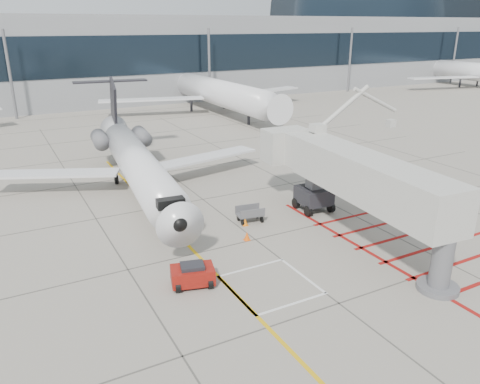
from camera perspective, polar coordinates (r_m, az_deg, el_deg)
ground_plane at (r=26.14m, az=6.31°, el=-9.11°), size 260.00×260.00×0.00m
regional_jet at (r=34.80m, az=-11.89°, el=4.77°), size 26.11×31.45×7.63m
jet_bridge at (r=28.54m, az=15.22°, el=0.64°), size 9.86×18.43×7.12m
pushback_tug at (r=24.19m, az=-5.80°, el=-9.92°), size 2.44×1.87×1.26m
baggage_cart at (r=31.47m, az=1.22°, el=-2.69°), size 1.89×1.35×1.10m
ground_power_unit at (r=35.55m, az=16.68°, el=-0.37°), size 2.31×1.60×1.68m
cone_nose at (r=28.94m, az=0.85°, el=-5.39°), size 0.39×0.39×0.55m
cone_side at (r=30.99m, az=0.62°, el=-3.63°), size 0.39×0.39×0.54m
terminal_building at (r=91.86m, az=-14.05°, el=15.73°), size 180.00×28.00×14.00m
terminal_glass_band at (r=78.31m, az=-11.35°, el=16.05°), size 180.00×0.10×6.00m
terminal_dome at (r=121.65m, az=15.92°, el=19.74°), size 40.00×28.00×28.00m
bg_aircraft_c at (r=71.68m, az=-3.39°, el=14.11°), size 33.29×36.99×11.10m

